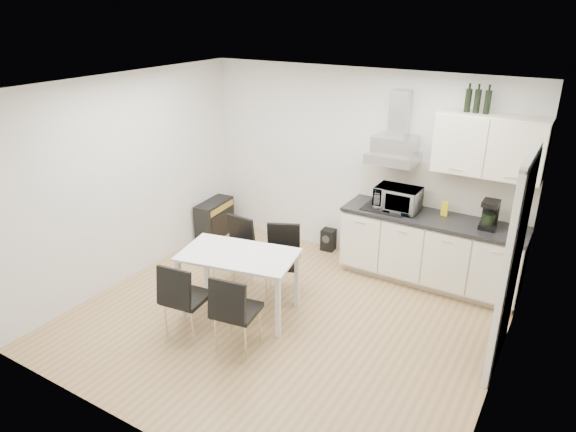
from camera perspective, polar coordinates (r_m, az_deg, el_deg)
name	(u,v)px	position (r m, az deg, el deg)	size (l,w,h in m)	color
ground	(282,320)	(5.96, -0.73, -11.50)	(4.50, 4.50, 0.00)	tan
wall_back	(359,166)	(7.02, 7.84, 5.48)	(4.50, 0.10, 2.60)	silver
wall_front	(138,304)	(3.97, -16.35, -9.37)	(4.50, 0.10, 2.60)	silver
wall_left	(128,180)	(6.73, -17.37, 3.88)	(0.10, 4.00, 2.60)	silver
wall_right	(510,268)	(4.68, 23.48, -5.29)	(0.10, 4.00, 2.60)	silver
ceiling	(280,88)	(4.99, -0.88, 14.06)	(4.50, 4.50, 0.00)	white
doorway	(511,266)	(5.28, 23.57, -5.14)	(0.08, 1.04, 2.10)	white
kitchenette	(437,223)	(6.59, 16.19, -0.74)	(2.22, 0.64, 2.52)	beige
dining_table	(238,261)	(5.82, -5.53, -4.98)	(1.40, 0.98, 0.75)	white
chair_far_left	(232,253)	(6.48, -6.27, -4.16)	(0.44, 0.50, 0.88)	black
chair_far_right	(282,263)	(6.22, -0.67, -5.21)	(0.44, 0.50, 0.88)	black
chair_near_left	(187,298)	(5.62, -11.18, -8.95)	(0.44, 0.50, 0.88)	black
chair_near_right	(237,311)	(5.33, -5.67, -10.48)	(0.44, 0.50, 0.88)	black
guitar_amp	(215,219)	(7.94, -8.15, -0.30)	(0.35, 0.70, 0.57)	black
floor_speaker	(328,240)	(7.49, 4.50, -2.63)	(0.19, 0.17, 0.32)	black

